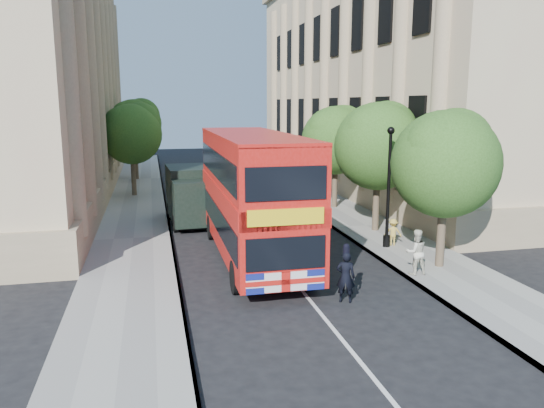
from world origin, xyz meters
TOP-DOWN VIEW (x-y plane):
  - ground at (0.00, 0.00)m, footprint 120.00×120.00m
  - pavement_right at (5.75, 10.00)m, footprint 3.50×80.00m
  - pavement_left at (-5.75, 10.00)m, footprint 3.50×80.00m
  - building_right at (13.80, 24.00)m, footprint 12.00×38.00m
  - building_left at (-13.80, 24.00)m, footprint 12.00×38.00m
  - tree_right_near at (5.84, 3.03)m, footprint 4.00×4.00m
  - tree_right_mid at (5.84, 9.03)m, footprint 4.20×4.20m
  - tree_right_far at (5.84, 15.03)m, footprint 4.00×4.00m
  - tree_left_far at (-5.96, 22.03)m, footprint 4.00×4.00m
  - tree_left_back at (-5.96, 30.03)m, footprint 4.20×4.20m
  - lamp_post at (5.00, 6.00)m, footprint 0.32×0.32m
  - double_decker_bus at (-0.92, 5.86)m, footprint 2.90×10.80m
  - box_van at (-2.89, 12.90)m, footprint 2.36×5.23m
  - police_constable at (1.05, 0.54)m, footprint 0.71×0.60m
  - woman_pedestrian at (4.40, 2.28)m, footprint 0.84×0.67m
  - child_a at (6.44, 4.01)m, footprint 0.67×0.57m
  - child_b at (5.37, 6.16)m, footprint 0.85×0.64m

SIDE VIEW (x-z plane):
  - ground at x=0.00m, z-range 0.00..0.00m
  - pavement_right at x=5.75m, z-range 0.00..0.12m
  - pavement_left at x=-5.75m, z-range 0.00..0.12m
  - child_a at x=6.44m, z-range 0.12..1.19m
  - child_b at x=5.37m, z-range 0.12..1.30m
  - police_constable at x=1.05m, z-range 0.00..1.66m
  - woman_pedestrian at x=4.40m, z-range 0.12..1.79m
  - box_van at x=-2.89m, z-range -0.03..2.90m
  - lamp_post at x=5.00m, z-range -0.07..5.09m
  - double_decker_bus at x=-0.92m, z-range 0.26..5.24m
  - tree_right_near at x=5.84m, z-range 1.21..7.29m
  - tree_right_far at x=5.84m, z-range 1.24..7.39m
  - tree_left_far at x=-5.96m, z-range 1.30..7.59m
  - tree_right_mid at x=5.84m, z-range 1.26..7.63m
  - tree_left_back at x=-5.96m, z-range 1.38..8.03m
  - building_right at x=13.80m, z-range 0.00..18.00m
  - building_left at x=-13.80m, z-range 0.00..18.00m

